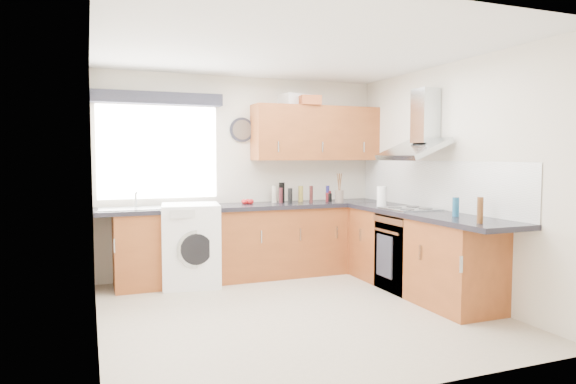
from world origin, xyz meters
name	(u,v)px	position (x,y,z in m)	size (l,w,h in m)	color
ground_plane	(296,312)	(0.00, 0.00, 0.00)	(3.60, 3.60, 0.00)	beige
ceiling	(296,49)	(0.00, 0.00, 2.50)	(3.60, 3.60, 0.02)	white
wall_back	(243,176)	(0.00, 1.80, 1.25)	(3.60, 0.02, 2.50)	silver
wall_front	(405,197)	(0.00, -1.80, 1.25)	(3.60, 0.02, 2.50)	silver
wall_left	(94,187)	(-1.80, 0.00, 1.25)	(0.02, 3.60, 2.50)	silver
wall_right	(450,180)	(1.80, 0.00, 1.25)	(0.02, 3.60, 2.50)	silver
window	(158,152)	(-1.05, 1.79, 1.55)	(1.40, 0.02, 1.10)	white
window_blind	(158,98)	(-1.05, 1.70, 2.18)	(1.50, 0.18, 0.14)	#23242D
splashback	(432,185)	(1.79, 0.30, 1.18)	(0.01, 3.00, 0.54)	white
base_cab_back	(242,244)	(-0.10, 1.51, 0.43)	(3.00, 0.58, 0.86)	brown
base_cab_corner	(357,236)	(1.50, 1.50, 0.43)	(0.60, 0.60, 0.86)	brown
base_cab_right	(418,254)	(1.51, 0.15, 0.43)	(0.58, 2.10, 0.86)	brown
worktop_back	(250,206)	(0.00, 1.50, 0.89)	(3.60, 0.62, 0.05)	black
worktop_right	(427,214)	(1.50, 0.00, 0.89)	(0.62, 2.42, 0.05)	black
sink	(137,205)	(-1.33, 1.50, 0.95)	(0.84, 0.46, 0.10)	#ACB4B8
oven	(409,252)	(1.50, 0.30, 0.42)	(0.56, 0.58, 0.85)	black
hob_plate	(410,209)	(1.50, 0.30, 0.92)	(0.52, 0.52, 0.01)	#ACB4B8
extractor_hood	(419,132)	(1.60, 0.30, 1.77)	(0.52, 0.78, 0.66)	#ACB4B8
upper_cabinets	(316,133)	(0.95, 1.62, 1.80)	(1.70, 0.35, 0.70)	brown
washing_machine	(191,245)	(-0.75, 1.40, 0.47)	(0.65, 0.63, 0.95)	white
wall_clock	(242,130)	(-0.01, 1.76, 1.83)	(0.31, 0.31, 0.04)	#23242D
casserole	(295,100)	(0.68, 1.72, 2.23)	(0.37, 0.26, 0.15)	white
storage_box	(310,100)	(0.81, 1.52, 2.21)	(0.26, 0.21, 0.12)	#A14A24
utensil_pot	(339,196)	(1.15, 1.35, 0.99)	(0.11, 0.11, 0.15)	#7B675B
kitchen_roll	(382,197)	(1.35, 0.66, 1.03)	(0.11, 0.11, 0.24)	white
tomato_cluster	(248,202)	(-0.01, 1.56, 0.94)	(0.13, 0.13, 0.06)	#AB1013
jar_0	(290,196)	(0.51, 1.44, 1.01)	(0.06, 0.06, 0.19)	black
jar_1	(329,198)	(1.07, 1.49, 0.96)	(0.07, 0.07, 0.11)	black
jar_2	(282,192)	(0.48, 1.67, 1.04)	(0.07, 0.07, 0.25)	black
jar_3	(281,195)	(0.43, 1.58, 1.00)	(0.05, 0.05, 0.19)	#511D21
jar_4	(328,194)	(1.08, 1.55, 1.01)	(0.05, 0.05, 0.20)	navy
jar_5	(311,194)	(0.79, 1.43, 1.02)	(0.05, 0.05, 0.22)	#3C1615
jar_6	(301,194)	(0.74, 1.66, 1.01)	(0.06, 0.06, 0.20)	olive
jar_7	(327,197)	(1.04, 1.49, 0.97)	(0.04, 0.04, 0.12)	maroon
jar_8	(274,194)	(0.37, 1.65, 1.02)	(0.07, 0.07, 0.21)	#C0B5A4
jar_9	(330,196)	(1.10, 1.53, 0.98)	(0.04, 0.04, 0.14)	#4D1014
bottle_0	(456,207)	(1.53, -0.42, 1.00)	(0.07, 0.07, 0.19)	#1B5A85
bottle_1	(480,210)	(1.38, -0.93, 1.03)	(0.05, 0.05, 0.23)	brown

